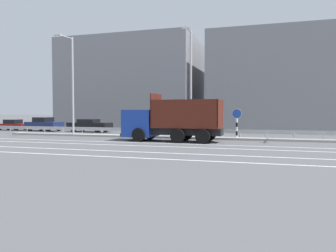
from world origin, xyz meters
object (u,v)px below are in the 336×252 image
(parked_car_0, at_px, (12,125))
(parked_car_2, at_px, (90,125))
(street_lamp_1, at_px, (72,82))
(street_lamp_2, at_px, (190,79))
(median_road_sign, at_px, (237,123))
(parked_car_1, at_px, (44,124))
(parked_car_3, at_px, (144,127))
(parked_car_4, at_px, (195,126))
(dump_truck, at_px, (161,124))

(parked_car_0, relative_size, parked_car_2, 0.79)
(street_lamp_1, height_order, street_lamp_2, street_lamp_1)
(median_road_sign, bearing_deg, parked_car_2, 161.79)
(median_road_sign, xyz_separation_m, parked_car_0, (-27.22, 5.73, -0.67))
(parked_car_2, bearing_deg, parked_car_1, -87.16)
(parked_car_2, relative_size, parked_car_3, 1.21)
(parked_car_0, bearing_deg, street_lamp_1, -118.71)
(street_lamp_1, height_order, parked_car_3, street_lamp_1)
(parked_car_4, bearing_deg, parked_car_0, -88.29)
(median_road_sign, distance_m, parked_car_0, 27.83)
(median_road_sign, relative_size, street_lamp_1, 0.27)
(street_lamp_2, xyz_separation_m, parked_car_3, (-6.31, 5.68, -4.26))
(parked_car_0, bearing_deg, median_road_sign, -104.34)
(street_lamp_1, bearing_deg, parked_car_1, 142.58)
(dump_truck, height_order, parked_car_2, dump_truck)
(parked_car_4, bearing_deg, median_road_sign, 40.76)
(parked_car_2, height_order, parked_car_4, parked_car_4)
(parked_car_3, bearing_deg, median_road_sign, 60.86)
(parked_car_0, height_order, parked_car_2, parked_car_2)
(parked_car_1, distance_m, parked_car_3, 12.41)
(median_road_sign, relative_size, parked_car_2, 0.50)
(street_lamp_1, xyz_separation_m, parked_car_4, (10.22, 6.10, -4.26))
(dump_truck, distance_m, parked_car_0, 23.29)
(street_lamp_1, xyz_separation_m, parked_car_2, (-1.59, 5.77, -4.27))
(street_lamp_1, height_order, parked_car_1, street_lamp_1)
(dump_truck, relative_size, median_road_sign, 3.09)
(parked_car_3, bearing_deg, parked_car_2, -91.07)
(parked_car_2, distance_m, parked_car_4, 11.81)
(street_lamp_2, relative_size, parked_car_3, 2.18)
(street_lamp_2, relative_size, parked_car_1, 2.08)
(median_road_sign, relative_size, street_lamp_2, 0.28)
(parked_car_0, relative_size, parked_car_1, 0.92)
(parked_car_2, bearing_deg, dump_truck, 56.45)
(dump_truck, height_order, street_lamp_1, street_lamp_1)
(parked_car_2, xyz_separation_m, parked_car_4, (11.81, 0.34, 0.01))
(street_lamp_1, xyz_separation_m, parked_car_0, (-12.31, 6.07, -4.36))
(street_lamp_2, height_order, parked_car_2, street_lamp_2)
(parked_car_0, height_order, parked_car_1, parked_car_1)
(street_lamp_2, distance_m, parked_car_1, 20.00)
(street_lamp_2, distance_m, parked_car_2, 14.58)
(street_lamp_2, height_order, parked_car_4, street_lamp_2)
(street_lamp_2, bearing_deg, parked_car_3, 137.98)
(dump_truck, height_order, median_road_sign, dump_truck)
(median_road_sign, xyz_separation_m, street_lamp_1, (-14.91, -0.34, 3.69))
(dump_truck, bearing_deg, parked_car_4, -4.09)
(street_lamp_2, relative_size, parked_car_0, 2.26)
(parked_car_2, bearing_deg, street_lamp_1, 18.32)
(dump_truck, bearing_deg, street_lamp_1, 77.49)
(median_road_sign, bearing_deg, parked_car_3, 151.74)
(parked_car_3, distance_m, parked_car_4, 5.38)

